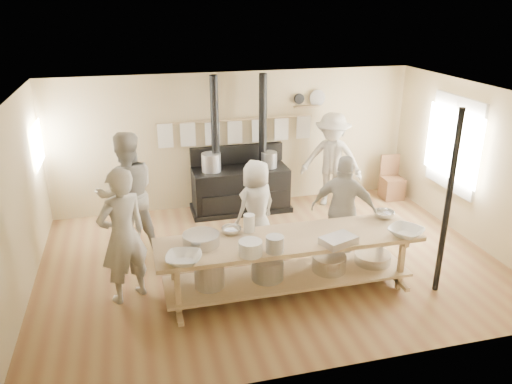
% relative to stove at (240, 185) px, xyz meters
% --- Properties ---
extents(ground, '(7.00, 7.00, 0.00)m').
position_rel_stove_xyz_m(ground, '(0.01, -2.12, -0.52)').
color(ground, brown).
rests_on(ground, ground).
extents(room_shell, '(7.00, 7.00, 7.00)m').
position_rel_stove_xyz_m(room_shell, '(0.01, -2.12, 1.10)').
color(room_shell, '#CCB482').
rests_on(room_shell, ground).
extents(window_right, '(0.09, 1.50, 1.65)m').
position_rel_stove_xyz_m(window_right, '(3.48, -1.52, 0.98)').
color(window_right, beige).
rests_on(window_right, ground).
extents(left_opening, '(0.00, 0.90, 0.90)m').
position_rel_stove_xyz_m(left_opening, '(-3.44, -0.12, 1.08)').
color(left_opening, white).
rests_on(left_opening, ground).
extents(stove, '(1.90, 0.75, 2.60)m').
position_rel_stove_xyz_m(stove, '(0.00, 0.00, 0.00)').
color(stove, black).
rests_on(stove, ground).
extents(towel_rail, '(3.00, 0.04, 0.47)m').
position_rel_stove_xyz_m(towel_rail, '(0.01, 0.28, 1.04)').
color(towel_rail, tan).
rests_on(towel_rail, ground).
extents(back_wall_shelf, '(0.63, 0.14, 0.32)m').
position_rel_stove_xyz_m(back_wall_shelf, '(1.47, 0.32, 1.48)').
color(back_wall_shelf, tan).
rests_on(back_wall_shelf, ground).
extents(prep_table, '(3.60, 0.90, 0.85)m').
position_rel_stove_xyz_m(prep_table, '(-0.00, -3.02, -0.00)').
color(prep_table, tan).
rests_on(prep_table, ground).
extents(support_post, '(0.08, 0.08, 2.60)m').
position_rel_stove_xyz_m(support_post, '(2.06, -3.47, 0.78)').
color(support_post, black).
rests_on(support_post, ground).
extents(cook_far_left, '(0.82, 0.73, 1.88)m').
position_rel_stove_xyz_m(cook_far_left, '(-2.16, -2.60, 0.42)').
color(cook_far_left, '#A19B8F').
rests_on(cook_far_left, ground).
extents(cook_left, '(1.07, 0.89, 1.99)m').
position_rel_stove_xyz_m(cook_left, '(-2.08, -1.21, 0.48)').
color(cook_left, '#A19B8F').
rests_on(cook_left, ground).
extents(cook_center, '(0.89, 0.78, 1.53)m').
position_rel_stove_xyz_m(cook_center, '(-0.11, -1.68, 0.24)').
color(cook_center, '#A19B8F').
rests_on(cook_center, ground).
extents(cook_right, '(1.07, 0.90, 1.72)m').
position_rel_stove_xyz_m(cook_right, '(1.09, -2.35, 0.34)').
color(cook_right, '#A19B8F').
rests_on(cook_right, ground).
extents(cook_by_window, '(1.38, 1.23, 1.85)m').
position_rel_stove_xyz_m(cook_by_window, '(1.79, -0.17, 0.41)').
color(cook_by_window, '#A19B8F').
rests_on(cook_by_window, ground).
extents(chair, '(0.43, 0.43, 0.88)m').
position_rel_stove_xyz_m(chair, '(3.16, -0.15, -0.26)').
color(chair, brown).
rests_on(chair, ground).
extents(bowl_white_a, '(0.54, 0.54, 0.11)m').
position_rel_stove_xyz_m(bowl_white_a, '(-1.45, -3.35, 0.38)').
color(bowl_white_a, white).
rests_on(bowl_white_a, prep_table).
extents(bowl_steel_a, '(0.39, 0.39, 0.09)m').
position_rel_stove_xyz_m(bowl_steel_a, '(-0.72, -2.69, 0.37)').
color(bowl_steel_a, silver).
rests_on(bowl_steel_a, prep_table).
extents(bowl_white_b, '(0.63, 0.63, 0.11)m').
position_rel_stove_xyz_m(bowl_white_b, '(1.56, -3.35, 0.38)').
color(bowl_white_b, white).
rests_on(bowl_white_b, prep_table).
extents(bowl_steel_b, '(0.34, 0.34, 0.10)m').
position_rel_stove_xyz_m(bowl_steel_b, '(1.56, -2.73, 0.38)').
color(bowl_steel_b, silver).
rests_on(bowl_steel_b, prep_table).
extents(roasting_pan, '(0.53, 0.44, 0.10)m').
position_rel_stove_xyz_m(roasting_pan, '(0.57, -3.35, 0.38)').
color(roasting_pan, '#B2B2B7').
rests_on(roasting_pan, prep_table).
extents(mixing_bowl_large, '(0.64, 0.64, 0.15)m').
position_rel_stove_xyz_m(mixing_bowl_large, '(-1.17, -2.92, 0.41)').
color(mixing_bowl_large, silver).
rests_on(mixing_bowl_large, prep_table).
extents(bucket_galv, '(0.30, 0.30, 0.21)m').
position_rel_stove_xyz_m(bucket_galv, '(-0.30, -3.35, 0.44)').
color(bucket_galv, gray).
rests_on(bucket_galv, prep_table).
extents(deep_bowl_enamel, '(0.33, 0.33, 0.19)m').
position_rel_stove_xyz_m(deep_bowl_enamel, '(-0.61, -3.35, 0.42)').
color(deep_bowl_enamel, white).
rests_on(deep_bowl_enamel, prep_table).
extents(pitcher, '(0.21, 0.21, 0.25)m').
position_rel_stove_xyz_m(pitcher, '(-0.47, -2.69, 0.45)').
color(pitcher, white).
rests_on(pitcher, prep_table).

